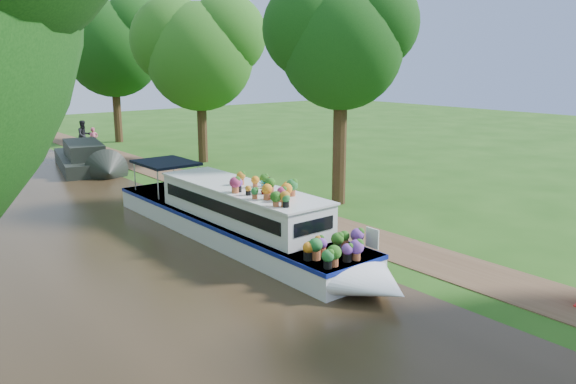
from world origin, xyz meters
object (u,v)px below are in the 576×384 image
(second_boat, at_px, (84,159))
(pedestrian_dark, at_px, (84,135))
(pedestrian_pink, at_px, (94,140))
(plant_boat, at_px, (242,218))

(second_boat, xyz_separation_m, pedestrian_dark, (2.39, 6.59, 0.40))
(second_boat, distance_m, pedestrian_dark, 7.02)
(pedestrian_pink, bearing_deg, pedestrian_dark, 118.40)
(plant_boat, distance_m, pedestrian_pink, 21.56)
(pedestrian_dark, bearing_deg, pedestrian_pink, -83.35)
(plant_boat, relative_size, pedestrian_pink, 8.65)
(second_boat, height_order, pedestrian_dark, pedestrian_dark)
(second_boat, relative_size, pedestrian_pink, 5.16)
(second_boat, distance_m, pedestrian_pink, 6.18)
(second_boat, xyz_separation_m, pedestrian_pink, (2.64, 5.58, 0.21))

